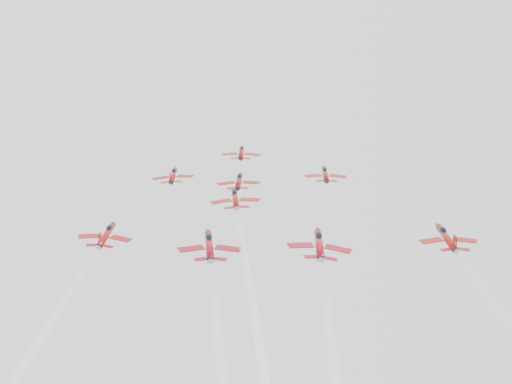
{
  "coord_description": "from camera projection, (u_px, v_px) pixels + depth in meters",
  "views": [
    {
      "loc": [
        2.54,
        -110.53,
        116.66
      ],
      "look_at": [
        0.0,
        2.0,
        160.01
      ],
      "focal_mm": 45.0,
      "sensor_mm": 36.0,
      "label": 1
    }
  ],
  "objects": [
    {
      "name": "jet_lead",
      "position": [
        241.0,
        152.0,
        148.71
      ],
      "size": [
        9.17,
        11.02,
        9.13
      ],
      "rotation": [
        0.69,
        0.02,
        0.03
      ],
      "color": "#9A110E"
    },
    {
      "name": "jet_row2_left",
      "position": [
        173.0,
        175.0,
        132.51
      ],
      "size": [
        8.76,
        10.52,
        8.71
      ],
      "rotation": [
        0.69,
        -0.07,
        -0.0
      ],
      "color": "maroon"
    },
    {
      "name": "jet_row2_center",
      "position": [
        239.0,
        181.0,
        128.19
      ],
      "size": [
        8.73,
        10.49,
        8.68
      ],
      "rotation": [
        0.69,
        -0.01,
        -0.04
      ],
      "color": "maroon"
    },
    {
      "name": "jet_row2_right",
      "position": [
        325.0,
        174.0,
        131.74
      ],
      "size": [
        8.75,
        10.51,
        8.7
      ],
      "rotation": [
        0.69,
        0.03,
        -0.0
      ],
      "color": "maroon"
    },
    {
      "name": "jet_center",
      "position": [
        217.0,
        324.0,
        75.57
      ],
      "size": [
        9.25,
        78.38,
        65.45
      ],
      "rotation": [
        0.69,
        -0.08,
        0.06
      ],
      "color": "#9C190E"
    }
  ]
}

